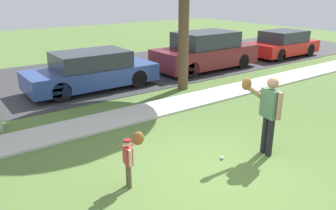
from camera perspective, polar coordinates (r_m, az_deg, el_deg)
The scene contains 9 objects.
ground_plane at distance 9.31m, azimuth -6.98°, elevation -2.27°, with size 48.00×48.00×0.00m, color #567538.
sidewalk_strip at distance 9.38m, azimuth -7.29°, elevation -1.91°, with size 36.00×1.20×0.06m, color beige.
road_surface at distance 13.80m, azimuth -17.46°, elevation 4.13°, with size 36.00×6.80×0.02m, color #38383A.
person_adult at distance 7.21m, azimuth 16.64°, elevation -0.53°, with size 0.67×0.73×1.70m.
person_child at distance 6.00m, azimuth -6.25°, elevation -8.02°, with size 0.48×0.34×0.98m.
baseball at distance 7.18m, azimuth 9.16°, elevation -8.82°, with size 0.07×0.07×0.07m, color white.
parked_wagon_blue at distance 12.05m, azimuth -12.83°, elevation 5.65°, with size 4.50×1.80×1.33m.
parked_suv_maroon at distance 14.83m, azimuth 6.37°, elevation 8.99°, with size 4.70×1.90×1.63m.
parked_hatchback_red at distance 18.66m, azimuth 18.94°, elevation 9.76°, with size 4.00×1.75×1.33m.
Camera 1 is at (-4.14, -4.12, 3.37)m, focal length 35.89 mm.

